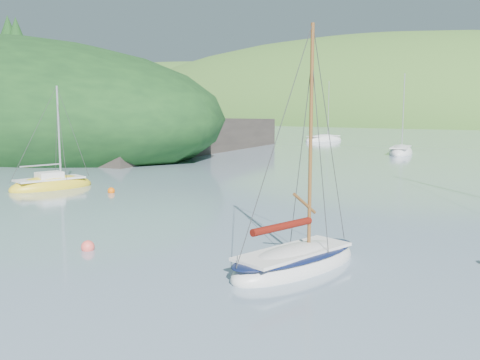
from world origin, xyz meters
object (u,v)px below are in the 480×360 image
Objects in this scene: distant_sloop_a at (401,153)px; distant_sloop_c at (324,140)px; daysailer_white at (295,262)px; sailboat_yellow at (51,186)px.

distant_sloop_c is (-16.93, 14.51, 0.00)m from distant_sloop_a.
distant_sloop_a is at bearing 116.24° from daysailer_white.
distant_sloop_a is (9.48, 37.81, -0.00)m from sailboat_yellow.
distant_sloop_c reaches higher than sailboat_yellow.
distant_sloop_c is at bearing 126.34° from distant_sloop_a.
daysailer_white is at bearing -87.84° from distant_sloop_a.
sailboat_yellow is 38.98m from distant_sloop_a.
distant_sloop_c is (-28.74, 57.91, -0.03)m from daysailer_white.
distant_sloop_c is at bearing 110.04° from sailboat_yellow.
distant_sloop_a reaches higher than daysailer_white.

